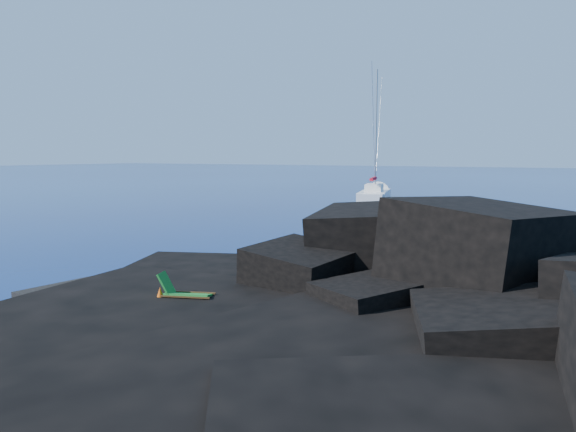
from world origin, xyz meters
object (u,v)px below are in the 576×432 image
(deck_chair, at_px, (188,288))
(sunbather, at_px, (139,277))
(marker_cone, at_px, (160,296))
(sailboat, at_px, (374,200))

(deck_chair, height_order, sunbather, deck_chair)
(marker_cone, bearing_deg, deck_chair, 32.86)
(sailboat, height_order, sunbather, sailboat)
(deck_chair, bearing_deg, marker_cone, -167.76)
(deck_chair, bearing_deg, sunbather, 135.60)
(deck_chair, distance_m, marker_cone, 0.87)
(sailboat, relative_size, marker_cone, 24.03)
(sunbather, xyz_separation_m, marker_cone, (2.92, -2.04, 0.12))
(sailboat, distance_m, sunbather, 42.34)
(sunbather, bearing_deg, marker_cone, -35.33)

